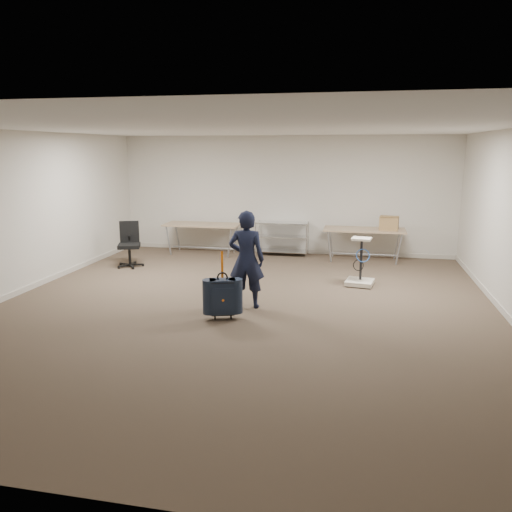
# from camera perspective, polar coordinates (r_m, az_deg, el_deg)

# --- Properties ---
(ground) EXTENTS (9.00, 9.00, 0.00)m
(ground) POSITION_cam_1_polar(r_m,az_deg,el_deg) (7.97, -1.62, -6.07)
(ground) COLOR #46362A
(ground) RESTS_ON ground
(room_shell) EXTENTS (8.00, 9.00, 9.00)m
(room_shell) POSITION_cam_1_polar(r_m,az_deg,el_deg) (9.25, 0.34, -3.15)
(room_shell) COLOR beige
(room_shell) RESTS_ON ground
(folding_table_left) EXTENTS (1.80, 0.75, 0.73)m
(folding_table_left) POSITION_cam_1_polar(r_m,az_deg,el_deg) (12.03, -6.16, 3.43)
(folding_table_left) COLOR #947B5B
(folding_table_left) RESTS_ON ground
(folding_table_right) EXTENTS (1.80, 0.75, 0.73)m
(folding_table_right) POSITION_cam_1_polar(r_m,az_deg,el_deg) (11.46, 12.27, 2.79)
(folding_table_right) COLOR #947B5B
(folding_table_right) RESTS_ON ground
(wire_shelf) EXTENTS (1.22, 0.47, 0.80)m
(wire_shelf) POSITION_cam_1_polar(r_m,az_deg,el_deg) (11.88, 3.01, 2.21)
(wire_shelf) COLOR silver
(wire_shelf) RESTS_ON ground
(person) EXTENTS (0.59, 0.40, 1.56)m
(person) POSITION_cam_1_polar(r_m,az_deg,el_deg) (7.87, -1.09, -0.40)
(person) COLOR black
(person) RESTS_ON ground
(suitcase) EXTENTS (0.43, 0.32, 1.03)m
(suitcase) POSITION_cam_1_polar(r_m,az_deg,el_deg) (7.41, -3.83, -4.66)
(suitcase) COLOR black
(suitcase) RESTS_ON ground
(office_chair) EXTENTS (0.58, 0.59, 0.96)m
(office_chair) POSITION_cam_1_polar(r_m,az_deg,el_deg) (11.08, -14.24, 0.34)
(office_chair) COLOR black
(office_chair) RESTS_ON ground
(equipment_cart) EXTENTS (0.56, 0.56, 0.90)m
(equipment_cart) POSITION_cam_1_polar(r_m,az_deg,el_deg) (9.45, 11.81, -1.91)
(equipment_cart) COLOR beige
(equipment_cart) RESTS_ON ground
(cardboard_box) EXTENTS (0.44, 0.35, 0.30)m
(cardboard_box) POSITION_cam_1_polar(r_m,az_deg,el_deg) (11.42, 14.96, 3.65)
(cardboard_box) COLOR olive
(cardboard_box) RESTS_ON folding_table_right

